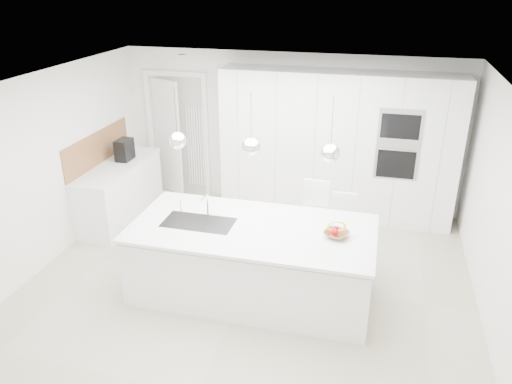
% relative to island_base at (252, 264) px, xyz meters
% --- Properties ---
extents(floor, '(5.50, 5.50, 0.00)m').
position_rel_island_base_xyz_m(floor, '(-0.10, 0.30, -0.43)').
color(floor, '#B9AF94').
rests_on(floor, ground).
extents(wall_back, '(5.50, 0.00, 5.50)m').
position_rel_island_base_xyz_m(wall_back, '(-0.10, 2.80, 0.82)').
color(wall_back, white).
rests_on(wall_back, ground).
extents(wall_left, '(0.00, 5.00, 5.00)m').
position_rel_island_base_xyz_m(wall_left, '(-2.85, 0.30, 0.82)').
color(wall_left, white).
rests_on(wall_left, ground).
extents(ceiling, '(5.50, 5.50, 0.00)m').
position_rel_island_base_xyz_m(ceiling, '(-0.10, 0.30, 2.07)').
color(ceiling, white).
rests_on(ceiling, wall_back).
extents(tall_cabinets, '(3.60, 0.60, 2.30)m').
position_rel_island_base_xyz_m(tall_cabinets, '(0.70, 2.50, 0.72)').
color(tall_cabinets, white).
rests_on(tall_cabinets, floor).
extents(oven_stack, '(0.62, 0.04, 1.05)m').
position_rel_island_base_xyz_m(oven_stack, '(1.60, 2.19, 0.92)').
color(oven_stack, '#A5A5A8').
rests_on(oven_stack, tall_cabinets).
extents(doorway_frame, '(1.11, 0.08, 2.13)m').
position_rel_island_base_xyz_m(doorway_frame, '(-2.05, 2.77, 0.59)').
color(doorway_frame, white).
rests_on(doorway_frame, floor).
extents(hallway_door, '(0.76, 0.38, 2.00)m').
position_rel_island_base_xyz_m(hallway_door, '(-2.30, 2.72, 0.57)').
color(hallway_door, white).
rests_on(hallway_door, floor).
extents(radiator, '(0.32, 0.04, 1.40)m').
position_rel_island_base_xyz_m(radiator, '(-1.73, 2.76, 0.42)').
color(radiator, white).
rests_on(radiator, floor).
extents(left_base_cabinets, '(0.60, 1.80, 0.86)m').
position_rel_island_base_xyz_m(left_base_cabinets, '(-2.55, 1.50, 0.00)').
color(left_base_cabinets, white).
rests_on(left_base_cabinets, floor).
extents(left_worktop, '(0.62, 1.82, 0.04)m').
position_rel_island_base_xyz_m(left_worktop, '(-2.55, 1.50, 0.45)').
color(left_worktop, white).
rests_on(left_worktop, left_base_cabinets).
extents(oak_backsplash, '(0.02, 1.80, 0.50)m').
position_rel_island_base_xyz_m(oak_backsplash, '(-2.84, 1.50, 0.72)').
color(oak_backsplash, '#946034').
rests_on(oak_backsplash, wall_left).
extents(island_base, '(2.80, 1.20, 0.86)m').
position_rel_island_base_xyz_m(island_base, '(0.00, 0.00, 0.00)').
color(island_base, white).
rests_on(island_base, floor).
extents(island_worktop, '(2.84, 1.40, 0.04)m').
position_rel_island_base_xyz_m(island_worktop, '(0.00, 0.05, 0.45)').
color(island_worktop, white).
rests_on(island_worktop, island_base).
extents(island_sink, '(0.84, 0.44, 0.18)m').
position_rel_island_base_xyz_m(island_sink, '(-0.65, -0.00, 0.39)').
color(island_sink, '#3F3F42').
rests_on(island_sink, island_worktop).
extents(island_tap, '(0.02, 0.02, 0.30)m').
position_rel_island_base_xyz_m(island_tap, '(-0.60, 0.20, 0.62)').
color(island_tap, white).
rests_on(island_tap, island_worktop).
extents(pendant_left, '(0.20, 0.20, 0.20)m').
position_rel_island_base_xyz_m(pendant_left, '(-0.85, -0.00, 1.47)').
color(pendant_left, white).
rests_on(pendant_left, ceiling).
extents(pendant_mid, '(0.20, 0.20, 0.20)m').
position_rel_island_base_xyz_m(pendant_mid, '(-0.00, -0.00, 1.47)').
color(pendant_mid, white).
rests_on(pendant_mid, ceiling).
extents(pendant_right, '(0.20, 0.20, 0.20)m').
position_rel_island_base_xyz_m(pendant_right, '(0.85, -0.00, 1.47)').
color(pendant_right, white).
rests_on(pendant_right, ceiling).
extents(fruit_bowl, '(0.35, 0.35, 0.07)m').
position_rel_island_base_xyz_m(fruit_bowl, '(0.97, 0.05, 0.50)').
color(fruit_bowl, '#946034').
rests_on(fruit_bowl, island_worktop).
extents(espresso_machine, '(0.20, 0.31, 0.33)m').
position_rel_island_base_xyz_m(espresso_machine, '(-2.53, 1.75, 0.64)').
color(espresso_machine, black).
rests_on(espresso_machine, left_worktop).
extents(bar_stool_left, '(0.41, 0.54, 1.11)m').
position_rel_island_base_xyz_m(bar_stool_left, '(0.59, 0.98, 0.13)').
color(bar_stool_left, white).
rests_on(bar_stool_left, floor).
extents(bar_stool_right, '(0.35, 0.48, 1.02)m').
position_rel_island_base_xyz_m(bar_stool_right, '(0.98, 0.88, 0.08)').
color(bar_stool_right, white).
rests_on(bar_stool_right, floor).
extents(apple_a, '(0.07, 0.07, 0.07)m').
position_rel_island_base_xyz_m(apple_a, '(0.95, 0.07, 0.54)').
color(apple_a, '#B4030C').
rests_on(apple_a, fruit_bowl).
extents(apple_b, '(0.08, 0.08, 0.08)m').
position_rel_island_base_xyz_m(apple_b, '(0.95, 0.10, 0.54)').
color(apple_b, '#B4030C').
rests_on(apple_b, fruit_bowl).
extents(apple_c, '(0.08, 0.08, 0.08)m').
position_rel_island_base_xyz_m(apple_c, '(0.95, 0.03, 0.54)').
color(apple_c, '#B4030C').
rests_on(apple_c, fruit_bowl).
extents(banana_bunch, '(0.26, 0.18, 0.23)m').
position_rel_island_base_xyz_m(banana_bunch, '(0.96, 0.07, 0.59)').
color(banana_bunch, yellow).
rests_on(banana_bunch, fruit_bowl).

